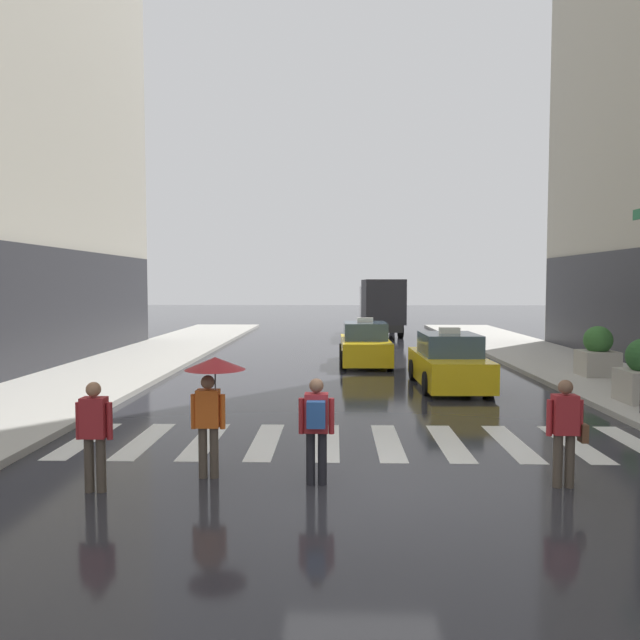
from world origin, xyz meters
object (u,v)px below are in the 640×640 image
object	(u,v)px
box_truck	(381,305)
pedestrian_with_handbag	(566,427)
pedestrian_with_backpack	(316,423)
taxi_lead	(449,363)
pedestrian_with_umbrella	(213,384)
planter_mid_block	(598,353)
pedestrian_plain_coat	(94,430)
taxi_second	(365,345)

from	to	relation	value
box_truck	pedestrian_with_handbag	size ratio (longest dim) A/B	4.59
pedestrian_with_backpack	box_truck	bearing A→B (deg)	83.66
taxi_lead	pedestrian_with_backpack	size ratio (longest dim) A/B	2.77
pedestrian_with_umbrella	planter_mid_block	bearing A→B (deg)	44.13
box_truck	pedestrian_with_handbag	world-z (taller)	box_truck
pedestrian_with_umbrella	pedestrian_plain_coat	distance (m)	1.86
taxi_second	pedestrian_with_backpack	size ratio (longest dim) A/B	2.76
taxi_second	pedestrian_with_umbrella	xyz separation A→B (m)	(-3.08, -13.80, 0.79)
pedestrian_with_umbrella	pedestrian_with_handbag	world-z (taller)	pedestrian_with_umbrella
pedestrian_with_umbrella	pedestrian_with_backpack	size ratio (longest dim) A/B	1.18
taxi_lead	pedestrian_with_backpack	world-z (taller)	taxi_lead
taxi_second	box_truck	xyz separation A→B (m)	(1.57, 12.83, 1.13)
pedestrian_with_umbrella	pedestrian_plain_coat	world-z (taller)	pedestrian_with_umbrella
taxi_lead	pedestrian_with_umbrella	bearing A→B (deg)	-121.69
taxi_lead	pedestrian_plain_coat	world-z (taller)	taxi_lead
pedestrian_with_backpack	pedestrian_plain_coat	size ratio (longest dim) A/B	1.00
pedestrian_with_backpack	taxi_lead	bearing A→B (deg)	67.66
pedestrian_with_umbrella	pedestrian_with_handbag	xyz separation A→B (m)	(5.43, -0.31, -0.58)
box_truck	pedestrian_with_backpack	bearing A→B (deg)	-96.34
box_truck	planter_mid_block	size ratio (longest dim) A/B	4.73
taxi_second	pedestrian_with_backpack	bearing A→B (deg)	-95.76
pedestrian_with_umbrella	pedestrian_plain_coat	xyz separation A→B (m)	(-1.62, -0.70, -0.58)
taxi_second	pedestrian_plain_coat	xyz separation A→B (m)	(-4.70, -14.50, 0.21)
pedestrian_with_handbag	pedestrian_plain_coat	world-z (taller)	same
box_truck	pedestrian_with_umbrella	xyz separation A→B (m)	(-4.65, -26.64, -0.34)
pedestrian_plain_coat	taxi_second	bearing A→B (deg)	72.03
box_truck	planter_mid_block	xyz separation A→B (m)	(5.72, -16.58, -0.98)
pedestrian_with_umbrella	planter_mid_block	world-z (taller)	pedestrian_with_umbrella
pedestrian_with_handbag	pedestrian_plain_coat	xyz separation A→B (m)	(-7.06, -0.39, 0.01)
taxi_second	pedestrian_with_backpack	xyz separation A→B (m)	(-1.42, -14.12, 0.25)
taxi_lead	box_truck	xyz separation A→B (m)	(-0.69, 17.99, 1.13)
box_truck	pedestrian_with_umbrella	distance (m)	27.04
planter_mid_block	pedestrian_with_handbag	bearing A→B (deg)	-115.45
taxi_lead	planter_mid_block	world-z (taller)	taxi_lead
pedestrian_with_umbrella	pedestrian_plain_coat	size ratio (longest dim) A/B	1.18
pedestrian_with_handbag	box_truck	bearing A→B (deg)	91.67
taxi_lead	pedestrian_with_handbag	size ratio (longest dim) A/B	2.77
taxi_lead	pedestrian_with_umbrella	world-z (taller)	pedestrian_with_umbrella
planter_mid_block	pedestrian_plain_coat	bearing A→B (deg)	-138.11
taxi_second	pedestrian_with_handbag	distance (m)	14.31
box_truck	pedestrian_with_umbrella	world-z (taller)	box_truck
taxi_second	pedestrian_with_umbrella	size ratio (longest dim) A/B	2.35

